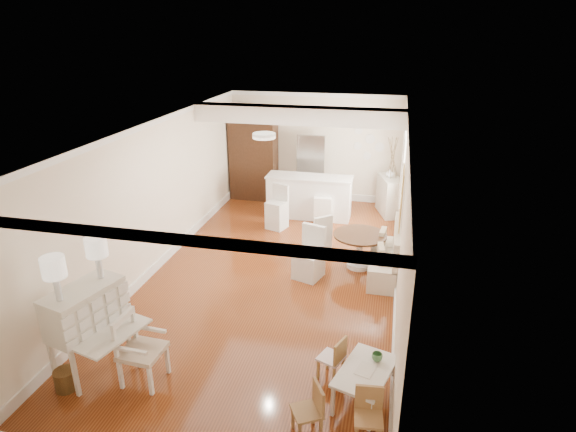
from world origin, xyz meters
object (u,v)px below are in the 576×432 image
at_px(kids_chair_a, 307,411).
at_px(slip_chair_far, 318,233).
at_px(kids_chair_c, 369,417).
at_px(wicker_basket, 66,380).
at_px(secretary_bureau, 89,330).
at_px(slip_chair_near, 309,253).
at_px(kids_table, 364,385).
at_px(kids_chair_b, 331,357).
at_px(fridge, 324,170).
at_px(breakfast_counter, 309,197).
at_px(dining_table, 359,251).
at_px(gustavian_armchair, 142,350).
at_px(bar_stool_right, 323,201).
at_px(pantry_cabinet, 254,156).
at_px(bar_stool_left, 277,207).
at_px(sideboard, 390,196).

bearing_deg(kids_chair_a, slip_chair_far, 158.15).
bearing_deg(kids_chair_c, wicker_basket, 174.45).
relative_size(wicker_basket, kids_chair_a, 0.42).
xyz_separation_m(secretary_bureau, slip_chair_near, (2.34, 3.21, -0.15)).
distance_m(kids_table, kids_chair_b, 0.58).
bearing_deg(kids_chair_b, kids_table, 75.87).
bearing_deg(fridge, kids_table, -77.22).
bearing_deg(breakfast_counter, kids_chair_b, -76.73).
xyz_separation_m(dining_table, fridge, (-1.22, 3.45, 0.56)).
bearing_deg(breakfast_counter, gustavian_armchair, -99.35).
bearing_deg(fridge, slip_chair_far, -83.46).
bearing_deg(bar_stool_right, fridge, 90.74).
xyz_separation_m(kids_chair_b, pantry_cabinet, (-3.04, 6.74, 0.83)).
relative_size(bar_stool_right, pantry_cabinet, 0.44).
height_order(wicker_basket, kids_chair_a, kids_chair_a).
relative_size(gustavian_armchair, bar_stool_left, 0.95).
distance_m(slip_chair_far, fridge, 3.07).
height_order(kids_chair_b, slip_chair_far, slip_chair_far).
height_order(kids_chair_a, sideboard, sideboard).
relative_size(dining_table, slip_chair_near, 1.03).
distance_m(slip_chair_far, breakfast_counter, 2.04).
relative_size(kids_table, pantry_cabinet, 0.41).
distance_m(bar_stool_left, sideboard, 2.92).
distance_m(wicker_basket, slip_chair_near, 4.40).
relative_size(kids_chair_c, sideboard, 0.67).
bearing_deg(pantry_cabinet, wicker_basket, -91.84).
distance_m(slip_chair_near, bar_stool_right, 2.80).
bearing_deg(sideboard, fridge, 149.48).
bearing_deg(kids_chair_c, gustavian_armchair, 167.30).
distance_m(breakfast_counter, fridge, 1.14).
height_order(slip_chair_near, fridge, fridge).
distance_m(gustavian_armchair, dining_table, 4.58).
bearing_deg(slip_chair_far, kids_chair_a, 57.12).
height_order(kids_table, bar_stool_right, bar_stool_right).
xyz_separation_m(slip_chair_far, breakfast_counter, (-0.55, 1.97, 0.08)).
relative_size(secretary_bureau, kids_table, 1.36).
bearing_deg(slip_chair_near, sideboard, 87.36).
height_order(pantry_cabinet, sideboard, pantry_cabinet).
xyz_separation_m(secretary_bureau, bar_stool_left, (1.21, 5.36, -0.13)).
bearing_deg(kids_chair_b, sideboard, -162.71).
bearing_deg(secretary_bureau, kids_chair_b, 25.03).
height_order(gustavian_armchair, kids_chair_c, gustavian_armchair).
xyz_separation_m(secretary_bureau, sideboard, (3.70, 6.88, -0.17)).
bearing_deg(kids_chair_a, breakfast_counter, 160.42).
height_order(kids_chair_c, fridge, fridge).
bearing_deg(fridge, sideboard, -13.12).
distance_m(kids_chair_c, pantry_cabinet, 8.53).
bearing_deg(slip_chair_far, slip_chair_near, 49.09).
bearing_deg(secretary_bureau, bar_stool_left, 92.06).
bearing_deg(gustavian_armchair, bar_stool_right, -10.11).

